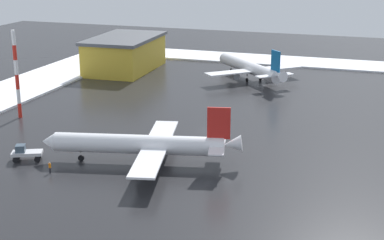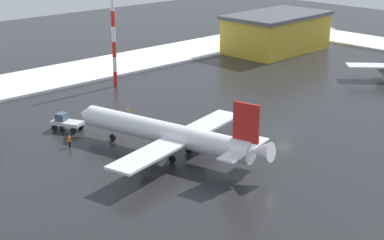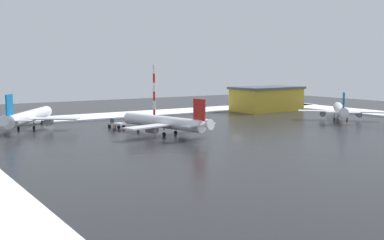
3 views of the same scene
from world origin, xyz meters
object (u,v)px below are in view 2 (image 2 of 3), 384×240
object	(u,v)px
airplane_parked_starboard	(169,134)
ground_crew_near_tug	(69,141)
cargo_hangar	(277,32)
ground_crew_by_nose_gear	(128,113)
antenna_mast	(114,42)
pushback_tug	(66,122)

from	to	relation	value
airplane_parked_starboard	ground_crew_near_tug	world-z (taller)	airplane_parked_starboard
ground_crew_near_tug	cargo_hangar	xyz separation A→B (m)	(-68.79, -19.95, 3.47)
airplane_parked_starboard	cargo_hangar	xyz separation A→B (m)	(-60.73, -31.31, 1.43)
ground_crew_by_nose_gear	antenna_mast	bearing A→B (deg)	-104.65
ground_crew_near_tug	ground_crew_by_nose_gear	bearing A→B (deg)	93.83
antenna_mast	cargo_hangar	distance (m)	46.07
ground_crew_near_tug	cargo_hangar	size ratio (longest dim) A/B	0.07
airplane_parked_starboard	antenna_mast	size ratio (longest dim) A/B	1.82
ground_crew_by_nose_gear	cargo_hangar	xyz separation A→B (m)	(-55.76, -15.85, 3.47)
airplane_parked_starboard	pushback_tug	bearing A→B (deg)	1.56
airplane_parked_starboard	pushback_tug	xyz separation A→B (m)	(4.66, -17.76, -1.73)
cargo_hangar	airplane_parked_starboard	bearing A→B (deg)	24.90
pushback_tug	ground_crew_by_nose_gear	xyz separation A→B (m)	(-9.63, 2.29, -0.31)
cargo_hangar	antenna_mast	bearing A→B (deg)	-3.33
antenna_mast	pushback_tug	bearing A→B (deg)	36.30
cargo_hangar	ground_crew_by_nose_gear	bearing A→B (deg)	13.49
antenna_mast	ground_crew_near_tug	bearing A→B (deg)	42.13
airplane_parked_starboard	ground_crew_near_tug	distance (m)	14.09
ground_crew_by_nose_gear	cargo_hangar	bearing A→B (deg)	-148.08
airplane_parked_starboard	pushback_tug	size ratio (longest dim) A/B	5.96
ground_crew_by_nose_gear	airplane_parked_starboard	bearing A→B (deg)	88.25
ground_crew_by_nose_gear	ground_crew_near_tug	size ratio (longest dim) A/B	1.00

